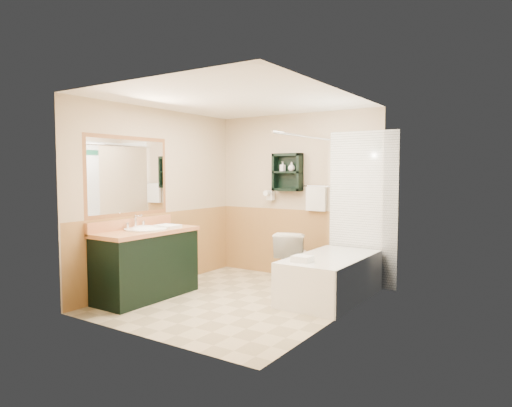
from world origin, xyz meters
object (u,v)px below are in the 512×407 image
object	(u,v)px
bathtub	(331,277)
toilet	(293,257)
hair_dryer	(271,195)
soap_bottle_b	(292,168)
soap_bottle_a	(283,169)
wall_shelf	(287,172)
vanity	(146,264)
vanity_book	(162,218)

from	to	relation	value
bathtub	toilet	xyz separation A→B (m)	(-0.76, 0.42, 0.10)
hair_dryer	soap_bottle_b	bearing A→B (deg)	-4.58
soap_bottle_a	wall_shelf	bearing A→B (deg)	3.83
soap_bottle_b	hair_dryer	bearing A→B (deg)	175.42
vanity	wall_shelf	bearing A→B (deg)	65.14
bathtub	soap_bottle_a	world-z (taller)	soap_bottle_a
wall_shelf	toilet	xyz separation A→B (m)	(0.26, -0.30, -1.19)
soap_bottle_b	toilet	bearing A→B (deg)	-57.70
hair_dryer	toilet	distance (m)	1.06
toilet	hair_dryer	bearing A→B (deg)	-47.77
toilet	soap_bottle_b	world-z (taller)	soap_bottle_b
vanity	bathtub	xyz separation A→B (m)	(1.92, 1.21, -0.16)
vanity	hair_dryer	bearing A→B (deg)	73.09
vanity_book	vanity	bearing A→B (deg)	-88.87
vanity	bathtub	distance (m)	2.28
bathtub	soap_bottle_b	world-z (taller)	soap_bottle_b
wall_shelf	bathtub	distance (m)	1.80
bathtub	soap_bottle_a	distance (m)	1.87
vanity	vanity_book	bearing A→B (deg)	110.73
toilet	bathtub	bearing A→B (deg)	133.49
vanity	soap_bottle_a	size ratio (longest dim) A/B	9.70
toilet	soap_bottle_a	distance (m)	1.31
bathtub	soap_bottle_a	size ratio (longest dim) A/B	10.91
toilet	soap_bottle_b	xyz separation A→B (m)	(-0.19, 0.29, 1.25)
bathtub	wall_shelf	bearing A→B (deg)	144.89
wall_shelf	hair_dryer	xyz separation A→B (m)	(-0.30, 0.02, -0.35)
vanity	soap_bottle_a	xyz separation A→B (m)	(0.82, 1.93, 1.17)
hair_dryer	vanity	world-z (taller)	hair_dryer
wall_shelf	vanity_book	world-z (taller)	wall_shelf
vanity_book	soap_bottle_a	distance (m)	1.90
vanity	soap_bottle_a	distance (m)	2.40
wall_shelf	bathtub	size ratio (longest dim) A/B	0.37
wall_shelf	toilet	distance (m)	1.25
wall_shelf	toilet	size ratio (longest dim) A/B	0.74
hair_dryer	soap_bottle_a	distance (m)	0.46
hair_dryer	vanity_book	distance (m)	1.72
hair_dryer	vanity	distance (m)	2.19
wall_shelf	bathtub	xyz separation A→B (m)	(1.03, -0.72, -1.29)
vanity	toilet	xyz separation A→B (m)	(1.16, 1.63, -0.06)
hair_dryer	soap_bottle_a	bearing A→B (deg)	-7.59
soap_bottle_a	soap_bottle_b	distance (m)	0.15
soap_bottle_b	vanity	bearing A→B (deg)	-116.70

